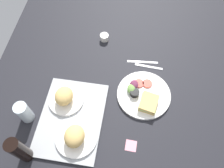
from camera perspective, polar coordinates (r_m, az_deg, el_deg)
The scene contains 11 objects.
ground_plane at distance 128.70cm, azimuth 1.21°, elevation -2.13°, with size 190.00×150.00×3.00cm, color black.
serving_tray at distance 121.56cm, azimuth -10.38°, elevation -8.71°, with size 45.00×33.00×1.60cm, color #9EA0A3.
bread_plate_near at distance 113.56cm, azimuth -9.43°, elevation -13.20°, with size 21.35×21.35×9.28cm.
bread_plate_far at distance 122.59cm, azimuth -12.04°, elevation -3.39°, with size 19.54×19.54×9.01cm.
plate_with_salad at distance 125.57cm, azimuth 8.00°, elevation -2.80°, with size 30.25×30.25×5.40cm.
drinking_glass at distance 123.00cm, azimuth -21.66°, elevation -6.81°, with size 6.83×6.83×13.54cm, color silver.
soda_bottle at distance 112.54cm, azimuth -22.63°, elevation -15.52°, with size 6.40×6.40×21.54cm, color black.
espresso_cup at distance 147.92cm, azimuth -1.99°, elevation 11.93°, with size 5.60×5.60×4.00cm, color silver.
fork at distance 137.64cm, azimuth 9.45°, elevation 4.46°, with size 17.00×1.40×0.50cm, color #B7B7BC.
knife at distance 139.07cm, azimuth 7.87°, elevation 5.67°, with size 19.00×1.40×0.50cm, color #B7B7BC.
sticky_note at distance 116.46cm, azimuth 4.91°, elevation -15.53°, with size 5.60×5.60×0.12cm, color pink.
Camera 1 is at (-59.20, -4.99, 112.67)cm, focal length 35.51 mm.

